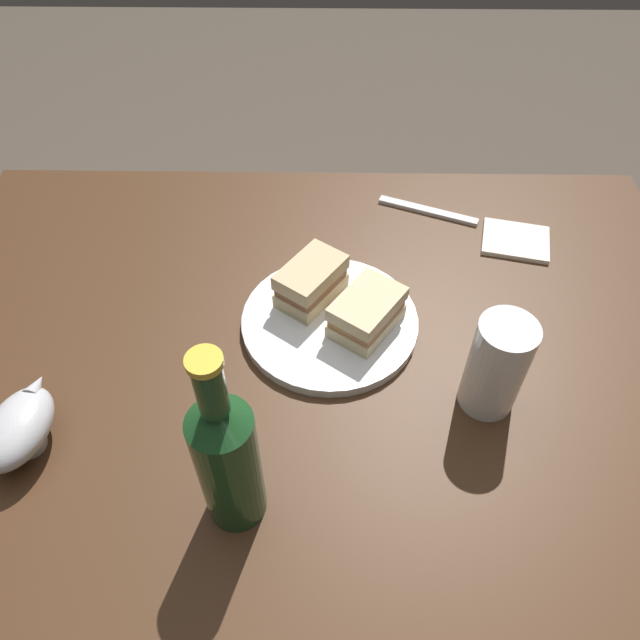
% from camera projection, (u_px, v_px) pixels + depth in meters
% --- Properties ---
extents(ground_plane, '(6.00, 6.00, 0.00)m').
position_uv_depth(ground_plane, '(314.00, 532.00, 1.41)').
color(ground_plane, '#4C4238').
extents(dining_table, '(1.21, 0.84, 0.71)m').
position_uv_depth(dining_table, '(312.00, 459.00, 1.15)').
color(dining_table, '#422816').
rests_on(dining_table, ground).
extents(plate, '(0.26, 0.26, 0.02)m').
position_uv_depth(plate, '(330.00, 322.00, 0.89)').
color(plate, white).
rests_on(plate, dining_table).
extents(sandwich_half_left, '(0.12, 0.13, 0.06)m').
position_uv_depth(sandwich_half_left, '(367.00, 312.00, 0.86)').
color(sandwich_half_left, beige).
rests_on(sandwich_half_left, plate).
extents(sandwich_half_right, '(0.11, 0.12, 0.06)m').
position_uv_depth(sandwich_half_right, '(310.00, 281.00, 0.90)').
color(sandwich_half_right, '#CCB284').
rests_on(sandwich_half_right, plate).
extents(potato_wedge_front, '(0.05, 0.03, 0.02)m').
position_uv_depth(potato_wedge_front, '(360.00, 309.00, 0.89)').
color(potato_wedge_front, '#B77F33').
rests_on(potato_wedge_front, plate).
extents(potato_wedge_middle, '(0.05, 0.03, 0.02)m').
position_uv_depth(potato_wedge_middle, '(326.00, 272.00, 0.94)').
color(potato_wedge_middle, '#B77F33').
rests_on(potato_wedge_middle, plate).
extents(potato_wedge_back, '(0.03, 0.05, 0.01)m').
position_uv_depth(potato_wedge_back, '(385.00, 301.00, 0.90)').
color(potato_wedge_back, '#B77F33').
rests_on(potato_wedge_back, plate).
extents(pint_glass, '(0.07, 0.07, 0.15)m').
position_uv_depth(pint_glass, '(495.00, 371.00, 0.77)').
color(pint_glass, white).
rests_on(pint_glass, dining_table).
extents(gravy_boat, '(0.09, 0.14, 0.07)m').
position_uv_depth(gravy_boat, '(19.00, 427.00, 0.74)').
color(gravy_boat, '#B7B7BC').
rests_on(gravy_boat, dining_table).
extents(cider_bottle, '(0.07, 0.07, 0.28)m').
position_uv_depth(cider_bottle, '(227.00, 458.00, 0.63)').
color(cider_bottle, '#19421E').
rests_on(cider_bottle, dining_table).
extents(napkin, '(0.13, 0.11, 0.01)m').
position_uv_depth(napkin, '(516.00, 240.00, 1.02)').
color(napkin, silver).
rests_on(napkin, dining_table).
extents(fork, '(0.17, 0.08, 0.01)m').
position_uv_depth(fork, '(428.00, 211.00, 1.07)').
color(fork, silver).
rests_on(fork, dining_table).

